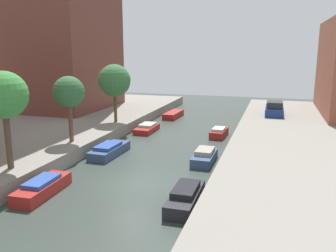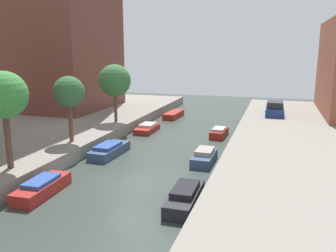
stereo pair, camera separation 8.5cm
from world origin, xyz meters
name	(u,v)px [view 2 (the right image)]	position (x,y,z in m)	size (l,w,h in m)	color
ground_plane	(127,184)	(0.00, 0.00, 0.00)	(84.00, 84.00, 0.00)	#333D38
street_tree_2	(4,96)	(-6.53, -2.02, 5.28)	(2.72, 2.72, 5.70)	#50392C
street_tree_3	(69,92)	(-6.53, 4.47, 4.73)	(2.33, 2.33, 4.95)	brown
street_tree_4	(115,81)	(-6.53, 12.23, 4.95)	(3.07, 3.07, 5.51)	brown
parked_car	(275,109)	(8.16, 20.34, 1.62)	(1.88, 4.04, 1.49)	navy
moored_boat_left_2	(42,187)	(-3.83, -2.80, 0.40)	(1.52, 4.03, 0.91)	maroon
moored_boat_left_3	(109,150)	(-3.64, 4.99, 0.40)	(1.62, 4.26, 0.91)	#33476B
moored_boat_left_4	(147,128)	(-3.63, 13.11, 0.33)	(1.53, 3.58, 0.75)	maroon
moored_boat_left_5	(174,115)	(-3.21, 20.87, 0.34)	(1.51, 4.19, 0.67)	maroon
moored_boat_right_2	(185,197)	(4.05, -1.78, 0.44)	(1.40, 4.04, 1.01)	#232328
moored_boat_right_3	(204,157)	(3.62, 5.35, 0.42)	(1.36, 3.37, 0.97)	#33476B
moored_boat_right_4	(219,133)	(3.41, 13.20, 0.38)	(1.36, 3.12, 0.86)	maroon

